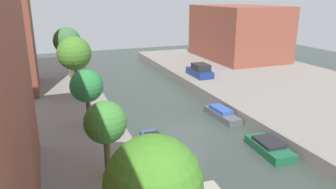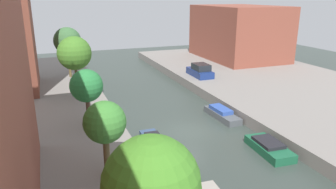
% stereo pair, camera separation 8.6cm
% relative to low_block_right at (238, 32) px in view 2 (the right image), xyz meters
% --- Properties ---
extents(ground_plane, '(84.00, 84.00, 0.00)m').
position_rel_low_block_right_xyz_m(ground_plane, '(-18.00, -21.19, -4.97)').
color(ground_plane, '#333D38').
extents(quay_right, '(20.00, 64.00, 1.00)m').
position_rel_low_block_right_xyz_m(quay_right, '(-3.00, -21.19, -4.47)').
color(quay_right, gray).
rests_on(quay_right, ground_plane).
extents(low_block_right, '(10.00, 14.27, 7.93)m').
position_rel_low_block_right_xyz_m(low_block_right, '(0.00, 0.00, 0.00)').
color(low_block_right, brown).
rests_on(low_block_right, quay_right).
extents(street_tree_0, '(2.98, 2.98, 5.71)m').
position_rel_low_block_right_xyz_m(street_tree_0, '(-25.49, -34.78, 0.23)').
color(street_tree_0, '#503823').
rests_on(street_tree_0, quay_left).
extents(street_tree_1, '(2.28, 2.28, 4.29)m').
position_rel_low_block_right_xyz_m(street_tree_1, '(-25.49, -26.91, -0.86)').
color(street_tree_1, brown).
rests_on(street_tree_1, quay_left).
extents(street_tree_2, '(2.43, 2.43, 4.40)m').
position_rel_low_block_right_xyz_m(street_tree_2, '(-25.49, -19.57, -0.81)').
color(street_tree_2, '#4E382A').
rests_on(street_tree_2, quay_left).
extents(street_tree_3, '(3.20, 3.20, 5.85)m').
position_rel_low_block_right_xyz_m(street_tree_3, '(-25.49, -11.56, 0.27)').
color(street_tree_3, '#4E3D23').
rests_on(street_tree_3, quay_left).
extents(street_tree_4, '(3.19, 3.19, 5.92)m').
position_rel_low_block_right_xyz_m(street_tree_4, '(-25.49, -3.18, 0.34)').
color(street_tree_4, brown).
rests_on(street_tree_4, quay_left).
extents(parked_car, '(1.96, 4.17, 1.55)m').
position_rel_low_block_right_xyz_m(parked_car, '(-10.69, -8.56, -3.32)').
color(parked_car, navy).
rests_on(parked_car, quay_right).
extents(moored_boat_left_2, '(1.34, 4.35, 0.77)m').
position_rel_low_block_right_xyz_m(moored_boat_left_2, '(-21.34, -22.78, -4.64)').
color(moored_boat_left_2, '#33476B').
rests_on(moored_boat_left_2, ground_plane).
extents(moored_boat_right_2, '(1.97, 3.99, 0.82)m').
position_rel_low_block_right_xyz_m(moored_boat_right_2, '(-14.16, -26.31, -4.61)').
color(moored_boat_right_2, '#195638').
rests_on(moored_boat_right_2, ground_plane).
extents(moored_boat_right_3, '(1.48, 4.34, 0.90)m').
position_rel_low_block_right_xyz_m(moored_boat_right_3, '(-13.93, -19.44, -4.59)').
color(moored_boat_right_3, '#4C5156').
rests_on(moored_boat_right_3, ground_plane).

